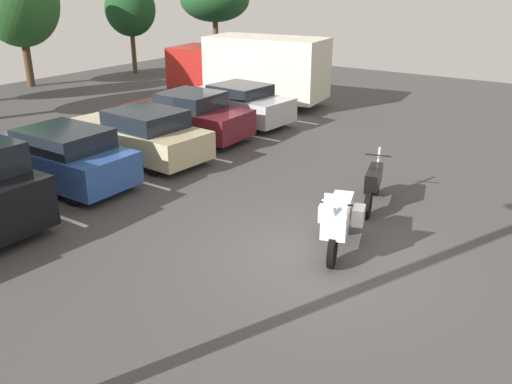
{
  "coord_description": "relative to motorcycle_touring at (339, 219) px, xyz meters",
  "views": [
    {
      "loc": [
        -8.6,
        -4.38,
        5.2
      ],
      "look_at": [
        -0.09,
        1.47,
        1.07
      ],
      "focal_mm": 38.08,
      "sensor_mm": 36.0,
      "label": 1
    }
  ],
  "objects": [
    {
      "name": "ground",
      "position": [
        -0.4,
        0.19,
        -0.74
      ],
      "size": [
        44.0,
        44.0,
        0.1
      ],
      "primitive_type": "cube",
      "color": "#423F3F"
    },
    {
      "name": "parking_stripes",
      "position": [
        -0.8,
        7.65,
        -0.69
      ],
      "size": [
        18.98,
        5.12,
        0.01
      ],
      "color": "silver",
      "rests_on": "ground"
    },
    {
      "name": "car_blue",
      "position": [
        -0.73,
        7.77,
        0.06
      ],
      "size": [
        1.87,
        4.41,
        1.55
      ],
      "color": "#2D519E",
      "rests_on": "ground"
    },
    {
      "name": "tree_right",
      "position": [
        7.13,
        20.64,
        3.3
      ],
      "size": [
        3.75,
        3.75,
        6.11
      ],
      "color": "#4C3823",
      "rests_on": "ground"
    },
    {
      "name": "car_silver",
      "position": [
        7.09,
        7.79,
        0.04
      ],
      "size": [
        2.21,
        4.52,
        1.47
      ],
      "color": "#B7B7BC",
      "rests_on": "ground"
    },
    {
      "name": "motorcycle_second",
      "position": [
        2.59,
        0.36,
        -0.13
      ],
      "size": [
        2.05,
        0.78,
        1.25
      ],
      "color": "black",
      "rests_on": "ground"
    },
    {
      "name": "box_truck",
      "position": [
        10.25,
        9.36,
        0.81
      ],
      "size": [
        3.15,
        7.1,
        2.82
      ],
      "color": "#A51E19",
      "rests_on": "ground"
    },
    {
      "name": "motorcycle_touring",
      "position": [
        0.0,
        0.0,
        0.0
      ],
      "size": [
        2.16,
        1.12,
        1.47
      ],
      "color": "black",
      "rests_on": "ground"
    },
    {
      "name": "car_maroon",
      "position": [
        4.52,
        7.9,
        0.07
      ],
      "size": [
        2.06,
        4.37,
        1.59
      ],
      "color": "maroon",
      "rests_on": "ground"
    },
    {
      "name": "tree_center_left",
      "position": [
        12.91,
        19.25,
        2.77
      ],
      "size": [
        2.75,
        2.75,
        4.94
      ],
      "color": "#4C3823",
      "rests_on": "ground"
    },
    {
      "name": "car_champagne",
      "position": [
        2.04,
        7.67,
        0.04
      ],
      "size": [
        2.18,
        4.78,
        1.53
      ],
      "color": "#C1B289",
      "rests_on": "ground"
    },
    {
      "name": "tree_far_right",
      "position": [
        19.55,
        18.61,
        3.05
      ],
      "size": [
        4.38,
        4.38,
        5.11
      ],
      "color": "#4C3823",
      "rests_on": "ground"
    }
  ]
}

